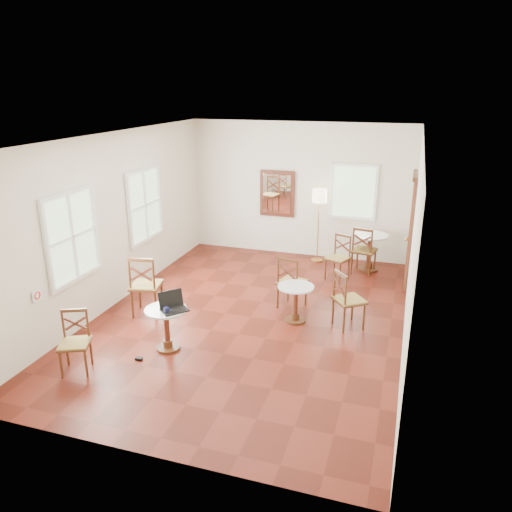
{
  "coord_description": "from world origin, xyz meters",
  "views": [
    {
      "loc": [
        2.4,
        -7.25,
        3.76
      ],
      "look_at": [
        0.0,
        0.3,
        1.0
      ],
      "focal_mm": 34.81,
      "sensor_mm": 36.0,
      "label": 1
    }
  ],
  "objects": [
    {
      "name": "chair_back_a",
      "position": [
        1.58,
        2.69,
        0.5
      ],
      "size": [
        0.54,
        0.54,
        1.01
      ],
      "rotation": [
        0.0,
        0.0,
        2.96
      ],
      "color": "#4E2913",
      "rests_on": "ground"
    },
    {
      "name": "cafe_table_near",
      "position": [
        -0.85,
        -1.39,
        0.4
      ],
      "size": [
        0.62,
        0.62,
        0.65
      ],
      "color": "#4E2913",
      "rests_on": "ground"
    },
    {
      "name": "chair_back_b",
      "position": [
        1.13,
        2.22,
        0.45
      ],
      "size": [
        0.54,
        0.54,
        0.9
      ],
      "rotation": [
        0.0,
        0.0,
        -0.39
      ],
      "color": "#4E2913",
      "rests_on": "ground"
    },
    {
      "name": "room_shell",
      "position": [
        -0.06,
        0.27,
        1.89
      ],
      "size": [
        5.02,
        7.02,
        3.01
      ],
      "color": "silver",
      "rests_on": "ground"
    },
    {
      "name": "cafe_table_back",
      "position": [
        1.68,
        2.9,
        0.49
      ],
      "size": [
        0.74,
        0.74,
        0.79
      ],
      "color": "#4E2913",
      "rests_on": "ground"
    },
    {
      "name": "chair_near_a",
      "position": [
        -1.73,
        -0.42,
        0.53
      ],
      "size": [
        0.59,
        0.59,
        1.07
      ],
      "rotation": [
        0.0,
        0.0,
        3.36
      ],
      "color": "#4E2913",
      "rests_on": "ground"
    },
    {
      "name": "chair_near_b",
      "position": [
        -1.77,
        -2.29,
        0.43
      ],
      "size": [
        0.52,
        0.52,
        0.86
      ],
      "rotation": [
        0.0,
        0.0,
        0.41
      ],
      "color": "#4E2913",
      "rests_on": "ground"
    },
    {
      "name": "laptop",
      "position": [
        -0.73,
        -1.37,
        0.72
      ],
      "size": [
        0.47,
        0.48,
        0.26
      ],
      "rotation": [
        0.0,
        0.0,
        0.85
      ],
      "color": "black",
      "rests_on": "cafe_table_near"
    },
    {
      "name": "mouse",
      "position": [
        -0.85,
        -1.34,
        0.67
      ],
      "size": [
        0.11,
        0.08,
        0.04
      ],
      "primitive_type": "ellipsoid",
      "rotation": [
        0.0,
        0.0,
        -0.29
      ],
      "color": "black",
      "rests_on": "cafe_table_near"
    },
    {
      "name": "cafe_table_mid",
      "position": [
        0.76,
        0.08,
        0.39
      ],
      "size": [
        0.6,
        0.6,
        0.63
      ],
      "color": "#4E2913",
      "rests_on": "ground"
    },
    {
      "name": "water_glass",
      "position": [
        -0.74,
        -1.34,
        0.7
      ],
      "size": [
        0.05,
        0.05,
        0.09
      ],
      "primitive_type": "cylinder",
      "color": "white",
      "rests_on": "cafe_table_near"
    },
    {
      "name": "power_adapter",
      "position": [
        -1.1,
        -1.82,
        0.02
      ],
      "size": [
        0.1,
        0.06,
        0.04
      ],
      "primitive_type": "cube",
      "color": "black",
      "rests_on": "ground"
    },
    {
      "name": "ground",
      "position": [
        0.0,
        0.0,
        0.0
      ],
      "size": [
        7.0,
        7.0,
        0.0
      ],
      "primitive_type": "plane",
      "color": "#58190F",
      "rests_on": "ground"
    },
    {
      "name": "navy_mug",
      "position": [
        -0.76,
        -1.52,
        0.7
      ],
      "size": [
        0.11,
        0.08,
        0.09
      ],
      "color": "#101437",
      "rests_on": "cafe_table_near"
    },
    {
      "name": "chair_mid_a",
      "position": [
        0.56,
        0.58,
        0.48
      ],
      "size": [
        0.55,
        0.55,
        0.97
      ],
      "rotation": [
        0.0,
        0.0,
        2.88
      ],
      "color": "#4E2913",
      "rests_on": "ground"
    },
    {
      "name": "chair_mid_b",
      "position": [
        1.6,
        0.14,
        0.48
      ],
      "size": [
        0.62,
        0.62,
        0.97
      ],
      "rotation": [
        0.0,
        0.0,
        2.23
      ],
      "color": "#4E2913",
      "rests_on": "ground"
    },
    {
      "name": "floor_lamp",
      "position": [
        0.53,
        3.15,
        1.37
      ],
      "size": [
        0.32,
        0.32,
        1.62
      ],
      "color": "#BF8C3F",
      "rests_on": "ground"
    }
  ]
}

